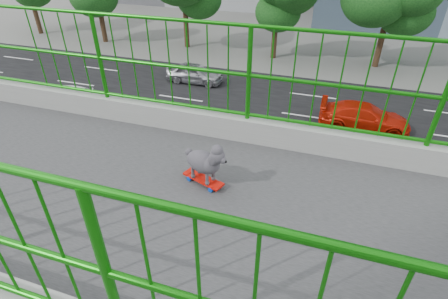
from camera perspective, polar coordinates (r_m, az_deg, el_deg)
name	(u,v)px	position (r m, az deg, el deg)	size (l,w,h in m)	color
road	(301,143)	(17.88, 12.59, 1.08)	(18.00, 90.00, 0.02)	black
railing	(208,194)	(3.20, -2.70, -7.40)	(3.00, 24.00, 1.42)	gray
street_trees	(347,0)	(28.65, 19.76, 22.33)	(5.30, 60.40, 7.26)	black
skateboard	(203,180)	(3.64, -3.45, -5.02)	(0.28, 0.48, 0.06)	red
poodle	(205,161)	(3.47, -3.23, -1.91)	(0.32, 0.51, 0.44)	#2E2B31
car_0	(421,265)	(12.43, 29.86, -16.30)	(1.66, 4.12, 1.41)	black
car_2	(79,101)	(21.80, -22.93, 7.36)	(2.37, 5.13, 1.43)	white
car_3	(364,117)	(19.93, 22.23, 5.03)	(1.90, 4.68, 1.36)	red
car_4	(195,73)	(24.49, -4.89, 12.50)	(1.58, 3.92, 1.34)	#9D9DA2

